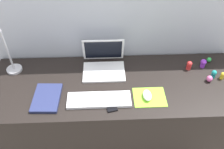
# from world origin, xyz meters

# --- Properties ---
(ground_plane) EXTENTS (6.00, 6.00, 0.00)m
(ground_plane) POSITION_xyz_m (0.00, 0.00, 0.00)
(ground_plane) COLOR gray
(back_wall) EXTENTS (2.97, 0.05, 1.51)m
(back_wall) POSITION_xyz_m (0.00, 0.34, 0.76)
(back_wall) COLOR #B2B7C1
(back_wall) RESTS_ON ground_plane
(desk) EXTENTS (1.77, 0.61, 0.74)m
(desk) POSITION_xyz_m (0.00, 0.00, 0.37)
(desk) COLOR black
(desk) RESTS_ON ground_plane
(laptop) EXTENTS (0.30, 0.26, 0.21)m
(laptop) POSITION_xyz_m (-0.09, 0.17, 0.79)
(laptop) COLOR white
(laptop) RESTS_ON desk
(keyboard) EXTENTS (0.41, 0.13, 0.02)m
(keyboard) POSITION_xyz_m (-0.13, -0.15, 0.75)
(keyboard) COLOR white
(keyboard) RESTS_ON desk
(mousepad) EXTENTS (0.21, 0.17, 0.00)m
(mousepad) POSITION_xyz_m (0.20, -0.13, 0.74)
(mousepad) COLOR #8CDB33
(mousepad) RESTS_ON desk
(mouse) EXTENTS (0.06, 0.10, 0.03)m
(mouse) POSITION_xyz_m (0.19, -0.13, 0.76)
(mouse) COLOR white
(mouse) RESTS_ON mousepad
(cell_phone) EXTENTS (0.09, 0.14, 0.01)m
(cell_phone) POSITION_xyz_m (-0.05, -0.18, 0.74)
(cell_phone) COLOR black
(cell_phone) RESTS_ON desk
(desk_lamp) EXTENTS (0.11, 0.14, 0.39)m
(desk_lamp) POSITION_xyz_m (-0.74, 0.15, 0.93)
(desk_lamp) COLOR #B7B7BC
(desk_lamp) RESTS_ON desk
(notebook_pad) EXTENTS (0.18, 0.25, 0.02)m
(notebook_pad) POSITION_xyz_m (-0.47, -0.12, 0.75)
(notebook_pad) COLOR navy
(notebook_pad) RESTS_ON desk
(toy_figurine_teal) EXTENTS (0.04, 0.04, 0.06)m
(toy_figurine_teal) POSITION_xyz_m (0.68, 0.04, 0.77)
(toy_figurine_teal) COLOR teal
(toy_figurine_teal) RESTS_ON desk
(toy_figurine_purple) EXTENTS (0.04, 0.04, 0.07)m
(toy_figurine_purple) POSITION_xyz_m (0.64, 0.15, 0.78)
(toy_figurine_purple) COLOR purple
(toy_figurine_purple) RESTS_ON desk
(toy_figurine_red) EXTENTS (0.04, 0.04, 0.07)m
(toy_figurine_red) POSITION_xyz_m (0.53, 0.13, 0.78)
(toy_figurine_red) COLOR red
(toy_figurine_red) RESTS_ON desk
(toy_figurine_green) EXTENTS (0.03, 0.03, 0.04)m
(toy_figurine_green) POSITION_xyz_m (0.71, 0.21, 0.76)
(toy_figurine_green) COLOR green
(toy_figurine_green) RESTS_ON desk
(toy_figurine_yellow) EXTENTS (0.03, 0.03, 0.06)m
(toy_figurine_yellow) POSITION_xyz_m (0.74, 0.02, 0.77)
(toy_figurine_yellow) COLOR yellow
(toy_figurine_yellow) RESTS_ON desk
(toy_figurine_pink) EXTENTS (0.04, 0.04, 0.05)m
(toy_figurine_pink) POSITION_xyz_m (0.64, 0.00, 0.76)
(toy_figurine_pink) COLOR pink
(toy_figurine_pink) RESTS_ON desk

